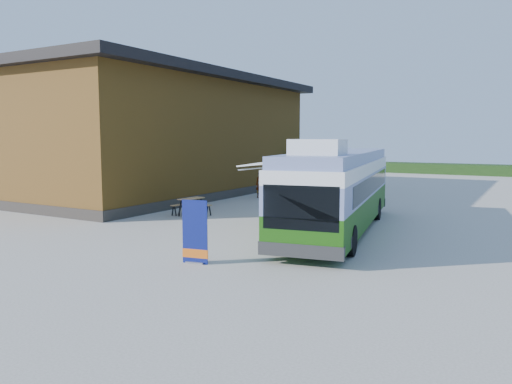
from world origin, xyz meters
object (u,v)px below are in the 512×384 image
Objects in this scene: bus at (338,188)px; picnic_table at (191,203)px; person_a at (260,185)px; person_b at (366,187)px; banner at (195,238)px; slurry_tanker at (307,167)px.

bus reaches higher than picnic_table.
person_a is 0.85× the size of person_b.
picnic_table is (-7.38, 0.41, -1.09)m from bus.
banner is at bearing -115.48° from bus.
bus is 8.45m from person_b.
slurry_tanker is (-1.35, 16.14, 0.80)m from picnic_table.
slurry_tanker reaches higher than picnic_table.
person_a is at bearing -69.41° from slurry_tanker.
picnic_table is (-5.53, 7.10, -0.14)m from banner.
banner is 9.00m from picnic_table.
slurry_tanker is at bearing -104.71° from person_b.
person_a is at bearing 102.51° from banner.
person_b is (5.87, 7.87, 0.32)m from picnic_table.
person_b is 10.98m from slurry_tanker.
person_b is at bearing 78.66° from banner.
banner is 16.00m from person_a.
person_b is at bearing 90.29° from bus.
person_a is 6.48m from person_b.
bus is 6.42× the size of banner.
person_b reaches higher than picnic_table.
bus is at bearing 4.18° from picnic_table.
bus is 11.39m from person_a.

